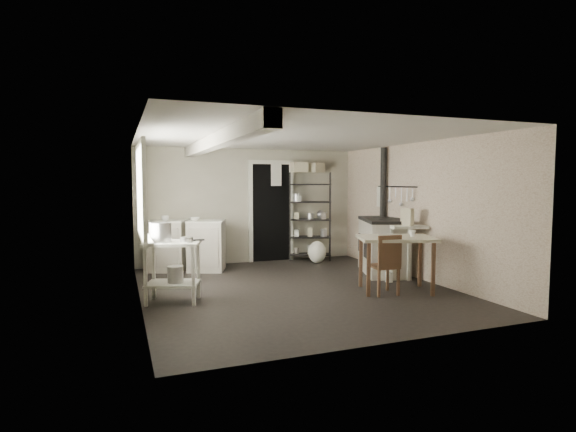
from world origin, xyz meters
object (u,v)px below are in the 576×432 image
object	(u,v)px
stove	(383,249)
flour_sack	(317,251)
shelf_rack	(310,215)
work_table	(395,266)
chair	(384,261)
base_cabinets	(187,246)
stockpot	(161,234)
prep_table	(173,273)

from	to	relation	value
stove	flour_sack	bearing A→B (deg)	136.78
shelf_rack	work_table	xyz separation A→B (m)	(0.11, -2.95, -0.57)
stove	flour_sack	distance (m)	1.51
stove	chair	bearing A→B (deg)	-103.29
stove	chair	xyz separation A→B (m)	(-0.82, -1.29, 0.04)
shelf_rack	chair	world-z (taller)	shelf_rack
base_cabinets	work_table	xyz separation A→B (m)	(2.68, -2.71, -0.08)
flour_sack	shelf_rack	bearing A→B (deg)	86.72
shelf_rack	stockpot	bearing A→B (deg)	-119.17
base_cabinets	work_table	size ratio (longest dim) A/B	1.32
prep_table	base_cabinets	world-z (taller)	base_cabinets
stockpot	base_cabinets	distance (m)	2.30
stockpot	flour_sack	world-z (taller)	stockpot
prep_table	stove	xyz separation A→B (m)	(3.75, 0.66, 0.04)
chair	stove	bearing A→B (deg)	61.73
shelf_rack	stove	size ratio (longest dim) A/B	1.47
prep_table	stove	world-z (taller)	stove
stove	flour_sack	xyz separation A→B (m)	(-0.69, 1.33, -0.20)
work_table	prep_table	bearing A→B (deg)	170.22
base_cabinets	flour_sack	xyz separation A→B (m)	(2.55, -0.18, -0.22)
stove	chair	distance (m)	1.53
prep_table	work_table	bearing A→B (deg)	-9.78
stockpot	stove	world-z (taller)	stockpot
work_table	chair	world-z (taller)	chair
shelf_rack	stove	distance (m)	1.94
base_cabinets	chair	xyz separation A→B (m)	(2.42, -2.79, 0.03)
work_table	shelf_rack	bearing A→B (deg)	92.06
chair	base_cabinets	bearing A→B (deg)	135.15
prep_table	stockpot	xyz separation A→B (m)	(-0.15, 0.01, 0.54)
stockpot	work_table	xyz separation A→B (m)	(3.34, -0.56, -0.56)
prep_table	shelf_rack	world-z (taller)	shelf_rack
stockpot	shelf_rack	size ratio (longest dim) A/B	0.17
prep_table	work_table	xyz separation A→B (m)	(3.19, -0.55, -0.02)
shelf_rack	chair	distance (m)	3.07
stove	base_cabinets	bearing A→B (deg)	174.36
stove	work_table	world-z (taller)	stove
chair	flour_sack	bearing A→B (deg)	91.39
work_table	stove	bearing A→B (deg)	65.04
flour_sack	base_cabinets	bearing A→B (deg)	176.07
chair	flour_sack	distance (m)	2.63
shelf_rack	flour_sack	size ratio (longest dim) A/B	4.14
prep_table	chair	world-z (taller)	chair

